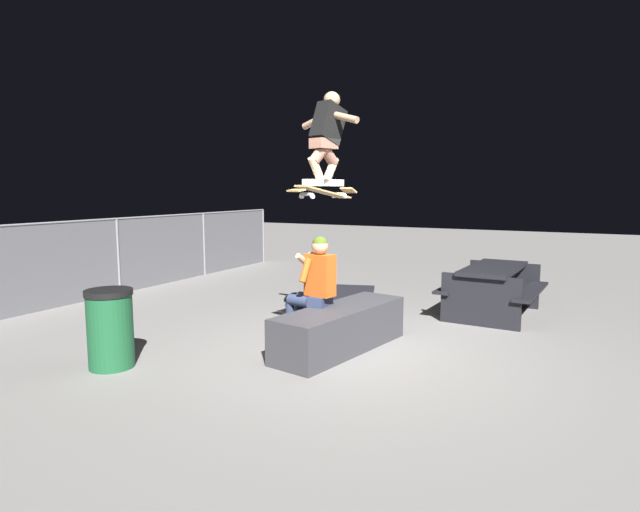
{
  "coord_description": "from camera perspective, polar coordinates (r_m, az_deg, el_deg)",
  "views": [
    {
      "loc": [
        -5.48,
        -2.37,
        1.9
      ],
      "look_at": [
        -0.05,
        0.41,
        1.12
      ],
      "focal_mm": 29.14,
      "sensor_mm": 36.0,
      "label": 1
    }
  ],
  "objects": [
    {
      "name": "fence_back",
      "position": [
        9.41,
        -26.74,
        -0.56
      ],
      "size": [
        12.05,
        0.05,
        1.4
      ],
      "color": "slate",
      "rests_on": "ground"
    },
    {
      "name": "ground_plane",
      "position": [
        6.27,
        3.62,
        -10.36
      ],
      "size": [
        40.0,
        40.0,
        0.0
      ],
      "primitive_type": "plane",
      "color": "slate"
    },
    {
      "name": "picnic_table_back",
      "position": [
        8.3,
        18.48,
        -2.8
      ],
      "size": [
        1.79,
        1.45,
        0.75
      ],
      "color": "black",
      "rests_on": "ground"
    },
    {
      "name": "kicker_ramp",
      "position": [
        8.63,
        3.21,
        -5.06
      ],
      "size": [
        1.27,
        1.04,
        0.33
      ],
      "color": "black",
      "rests_on": "ground"
    },
    {
      "name": "skater_airborne",
      "position": [
        6.36,
        0.77,
        13.23
      ],
      "size": [
        0.64,
        0.87,
        1.12
      ],
      "color": "white"
    },
    {
      "name": "skateboard",
      "position": [
        6.28,
        0.4,
        7.02
      ],
      "size": [
        1.03,
        0.49,
        0.16
      ],
      "color": "#AD8451"
    },
    {
      "name": "trash_bin",
      "position": [
        6.03,
        -22.04,
        -7.38
      ],
      "size": [
        0.5,
        0.5,
        0.85
      ],
      "color": "#19512D",
      "rests_on": "ground"
    },
    {
      "name": "ledge_box_main",
      "position": [
        6.24,
        2.28,
        -7.96
      ],
      "size": [
        2.05,
        0.96,
        0.52
      ],
      "primitive_type": "cube",
      "rotation": [
        0.0,
        0.0,
        -0.19
      ],
      "color": "#38383D",
      "rests_on": "ground"
    },
    {
      "name": "person_sitting_on_ledge",
      "position": [
        6.27,
        -0.79,
        -3.18
      ],
      "size": [
        0.6,
        0.78,
        1.35
      ],
      "color": "#2D3856",
      "rests_on": "ground"
    }
  ]
}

